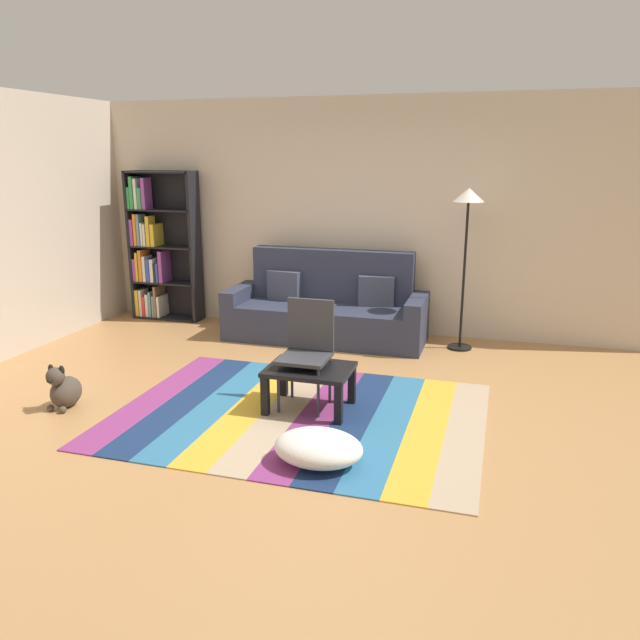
{
  "coord_description": "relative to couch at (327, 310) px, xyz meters",
  "views": [
    {
      "loc": [
        1.5,
        -4.6,
        2.06
      ],
      "look_at": [
        0.0,
        0.45,
        0.65
      ],
      "focal_mm": 34.77,
      "sensor_mm": 36.0,
      "label": 1
    }
  ],
  "objects": [
    {
      "name": "left_wall",
      "position": [
        -3.02,
        -1.27,
        1.01
      ],
      "size": [
        0.1,
        5.5,
        2.7
      ],
      "primitive_type": "cube",
      "color": "beige",
      "rests_on": "ground_plane"
    },
    {
      "name": "dog",
      "position": [
        -1.55,
        -2.58,
        -0.18
      ],
      "size": [
        0.22,
        0.35,
        0.4
      ],
      "color": "#473D33",
      "rests_on": "ground_plane"
    },
    {
      "name": "rug",
      "position": [
        0.39,
        -2.18,
        -0.33
      ],
      "size": [
        2.94,
        2.21,
        0.01
      ],
      "color": "#843370",
      "rests_on": "ground_plane"
    },
    {
      "name": "bookshelf",
      "position": [
        -2.33,
        0.28,
        0.54
      ],
      "size": [
        0.9,
        0.28,
        1.87
      ],
      "color": "black",
      "rests_on": "ground_plane"
    },
    {
      "name": "folding_chair",
      "position": [
        0.38,
        -1.94,
        0.2
      ],
      "size": [
        0.4,
        0.4,
        0.9
      ],
      "rotation": [
        0.0,
        0.0,
        -0.49
      ],
      "color": "#38383D",
      "rests_on": "ground_plane"
    },
    {
      "name": "coffee_table",
      "position": [
        0.43,
        -2.05,
        -0.03
      ],
      "size": [
        0.69,
        0.52,
        0.36
      ],
      "color": "black",
      "rests_on": "rug"
    },
    {
      "name": "ground_plane",
      "position": [
        0.38,
        -2.02,
        -0.34
      ],
      "size": [
        14.0,
        14.0,
        0.0
      ],
      "primitive_type": "plane",
      "color": "#B27F4C"
    },
    {
      "name": "standing_lamp",
      "position": [
        1.51,
        0.03,
        1.1
      ],
      "size": [
        0.32,
        0.32,
        1.73
      ],
      "color": "black",
      "rests_on": "ground_plane"
    },
    {
      "name": "back_wall",
      "position": [
        0.38,
        0.53,
        1.01
      ],
      "size": [
        6.8,
        0.1,
        2.7
      ],
      "primitive_type": "cube",
      "color": "beige",
      "rests_on": "ground_plane"
    },
    {
      "name": "couch",
      "position": [
        0.0,
        0.0,
        0.0
      ],
      "size": [
        2.26,
        0.8,
        1.0
      ],
      "color": "#2D3347",
      "rests_on": "ground_plane"
    },
    {
      "name": "pouf",
      "position": [
        0.78,
        -2.93,
        -0.21
      ],
      "size": [
        0.62,
        0.47,
        0.23
      ],
      "primitive_type": "ellipsoid",
      "color": "white",
      "rests_on": "rug"
    },
    {
      "name": "tv_remote",
      "position": [
        0.42,
        -2.0,
        0.05
      ],
      "size": [
        0.11,
        0.15,
        0.02
      ],
      "primitive_type": "cube",
      "rotation": [
        0.0,
        0.0,
        -0.49
      ],
      "color": "black",
      "rests_on": "coffee_table"
    }
  ]
}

